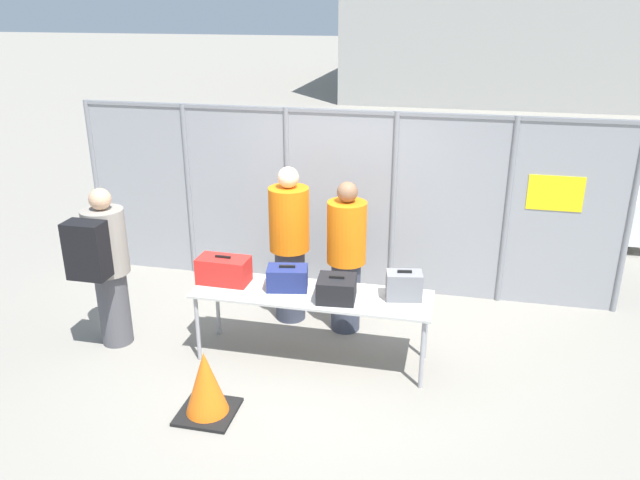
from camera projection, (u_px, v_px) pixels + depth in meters
name	position (u px, v px, depth m)	size (l,w,h in m)	color
ground_plane	(303.00, 361.00, 6.23)	(120.00, 120.00, 0.00)	gray
fence_section	(341.00, 198.00, 7.50)	(6.57, 0.07, 2.21)	gray
inspection_table	(312.00, 298.00, 6.04)	(2.31, 0.65, 0.73)	#B2B2AD
suitcase_red	(224.00, 270.00, 6.21)	(0.51, 0.28, 0.29)	red
suitcase_navy	(287.00, 278.00, 6.08)	(0.43, 0.32, 0.25)	navy
suitcase_black	(337.00, 289.00, 5.86)	(0.38, 0.37, 0.24)	black
suitcase_grey	(404.00, 285.00, 5.87)	(0.37, 0.26, 0.29)	slate
traveler_hooded	(105.00, 263.00, 6.21)	(0.42, 0.65, 1.68)	#4C4C51
security_worker_near	(346.00, 256.00, 6.56)	(0.41, 0.41, 1.67)	#383D4C
security_worker_far	(289.00, 243.00, 6.77)	(0.43, 0.43, 1.76)	#383D4C
utility_trailer	(523.00, 206.00, 9.53)	(4.42, 2.01, 0.75)	white
traffic_cone	(206.00, 385.00, 5.35)	(0.49, 0.49, 0.61)	black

